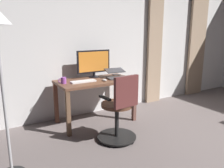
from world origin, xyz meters
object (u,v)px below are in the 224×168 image
at_px(computer_monitor, 94,62).
at_px(mug_tea, 63,80).
at_px(desk, 95,86).
at_px(office_chair, 119,111).
at_px(computer_mouse, 104,80).
at_px(cell_phone_face_up, 116,75).
at_px(laptop, 116,75).
at_px(computer_keyboard, 83,81).

distance_m(computer_monitor, mug_tea, 0.69).
xyz_separation_m(desk, office_chair, (0.03, 0.80, -0.18)).
relative_size(desk, computer_mouse, 12.64).
bearing_deg(computer_mouse, mug_tea, -14.61).
height_order(computer_monitor, cell_phone_face_up, computer_monitor).
bearing_deg(laptop, computer_monitor, -34.94).
bearing_deg(computer_mouse, laptop, -159.22).
bearing_deg(office_chair, computer_monitor, 78.07).
distance_m(computer_keyboard, mug_tea, 0.31).
xyz_separation_m(office_chair, laptop, (-0.41, -0.76, 0.33)).
height_order(office_chair, mug_tea, office_chair).
distance_m(computer_monitor, computer_mouse, 0.45).
bearing_deg(computer_monitor, desk, 68.79).
bearing_deg(desk, laptop, 172.70).
distance_m(office_chair, cell_phone_face_up, 1.17).
height_order(desk, computer_monitor, computer_monitor).
bearing_deg(desk, computer_mouse, 118.74).
distance_m(computer_monitor, cell_phone_face_up, 0.51).
distance_m(desk, office_chair, 0.82).
bearing_deg(office_chair, mug_tea, 116.79).
height_order(computer_keyboard, computer_mouse, computer_mouse).
height_order(desk, computer_mouse, computer_mouse).
bearing_deg(cell_phone_face_up, laptop, 23.17).
xyz_separation_m(computer_mouse, mug_tea, (0.63, -0.16, 0.03)).
bearing_deg(cell_phone_face_up, desk, -14.74).
bearing_deg(computer_mouse, cell_phone_face_up, -142.07).
height_order(office_chair, computer_monitor, computer_monitor).
relative_size(office_chair, computer_keyboard, 2.37).
relative_size(computer_monitor, mug_tea, 4.83).
height_order(cell_phone_face_up, mug_tea, mug_tea).
relative_size(computer_keyboard, laptop, 1.10).
bearing_deg(cell_phone_face_up, computer_mouse, 3.88).
xyz_separation_m(computer_monitor, laptop, (-0.29, 0.27, -0.21)).
distance_m(desk, computer_keyboard, 0.27).
height_order(desk, laptop, laptop).
distance_m(desk, laptop, 0.41).
relative_size(computer_keyboard, mug_tea, 3.20).
relative_size(desk, cell_phone_face_up, 8.77).
bearing_deg(computer_keyboard, computer_monitor, -139.72).
bearing_deg(computer_keyboard, office_chair, 105.25).
xyz_separation_m(computer_keyboard, mug_tea, (0.30, -0.06, 0.04)).
xyz_separation_m(office_chair, computer_monitor, (-0.12, -1.02, 0.54)).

